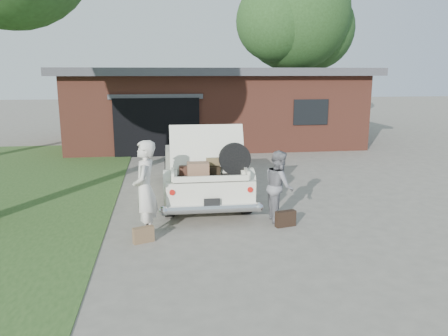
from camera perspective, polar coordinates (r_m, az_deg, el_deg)
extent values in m
plane|color=gray|center=(9.23, 0.53, -7.48)|extent=(90.00, 90.00, 0.00)
cube|color=#2D4C1E|center=(12.71, -27.12, -3.24)|extent=(6.00, 16.00, 0.02)
cube|color=brown|center=(20.28, -1.57, 7.79)|extent=(12.00, 7.00, 3.00)
cube|color=#4C4C51|center=(20.21, -1.60, 12.46)|extent=(12.80, 7.80, 0.30)
cube|color=black|center=(16.76, -8.75, 5.29)|extent=(3.20, 0.30, 2.20)
cube|color=#4C4C51|center=(16.59, -8.88, 9.20)|extent=(3.50, 0.12, 0.18)
cube|color=black|center=(17.62, 11.26, 7.18)|extent=(1.40, 0.08, 1.00)
cylinder|color=#38281E|center=(26.64, 8.89, 11.01)|extent=(0.44, 0.44, 5.08)
sphere|color=#2D5924|center=(26.82, 9.17, 19.17)|extent=(6.38, 6.38, 6.38)
sphere|color=#2D5924|center=(27.79, 11.68, 17.33)|extent=(4.78, 4.78, 4.78)
sphere|color=#2D5924|center=(25.66, 6.82, 18.53)|extent=(4.47, 4.47, 4.47)
cube|color=silver|center=(11.35, -2.90, -0.48)|extent=(1.91, 4.91, 0.64)
cube|color=#B7B6A1|center=(11.53, -3.05, 2.58)|extent=(1.64, 1.97, 0.51)
cube|color=black|center=(12.44, -3.39, 3.21)|extent=(1.52, 0.09, 0.43)
cube|color=black|center=(10.62, -2.66, 1.62)|extent=(1.52, 0.09, 0.43)
cylinder|color=black|center=(9.78, -7.14, -4.43)|extent=(0.22, 0.65, 0.65)
cylinder|color=black|center=(9.93, 2.87, -4.09)|extent=(0.22, 0.65, 0.65)
cylinder|color=black|center=(13.00, -7.27, -0.20)|extent=(0.22, 0.65, 0.65)
cylinder|color=black|center=(13.12, 0.27, 0.02)|extent=(0.22, 0.65, 0.65)
cylinder|color=silver|center=(9.01, -1.59, -5.37)|extent=(2.01, 0.20, 0.18)
cylinder|color=#A5140F|center=(8.93, -6.79, -3.13)|extent=(0.12, 0.10, 0.12)
cylinder|color=#A5140F|center=(9.08, 3.40, -2.79)|extent=(0.12, 0.10, 0.12)
cube|color=black|center=(8.95, -1.58, -4.51)|extent=(0.33, 0.02, 0.17)
cube|color=black|center=(9.47, -2.01, -0.98)|extent=(1.53, 1.09, 0.04)
cube|color=silver|center=(9.41, -6.77, -0.54)|extent=(0.07, 1.08, 0.18)
cube|color=silver|center=(9.55, 2.67, -0.27)|extent=(0.07, 1.08, 0.18)
cube|color=silver|center=(8.93, -1.68, -1.41)|extent=(1.57, 0.08, 0.12)
cube|color=silver|center=(9.66, -2.21, 2.49)|extent=(1.65, 0.53, 1.04)
cube|color=#45281D|center=(9.58, -4.11, -0.13)|extent=(0.61, 0.39, 0.19)
cube|color=#8B6246|center=(9.22, -3.41, -0.24)|extent=(0.46, 0.30, 0.31)
cube|color=black|center=(9.58, -2.16, -0.21)|extent=(0.53, 0.35, 0.16)
cube|color=olive|center=(9.67, -1.02, 0.98)|extent=(0.47, 0.31, 0.16)
cylinder|color=black|center=(9.41, 1.42, 1.21)|extent=(0.69, 0.16, 0.69)
imported|color=silver|center=(8.48, -10.29, -2.79)|extent=(0.52, 0.73, 1.90)
imported|color=gray|center=(9.42, 7.19, -2.31)|extent=(0.58, 0.75, 1.53)
cube|color=brown|center=(8.44, -10.48, -8.57)|extent=(0.41, 0.26, 0.30)
cube|color=black|center=(9.20, 8.04, -6.57)|extent=(0.45, 0.23, 0.33)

